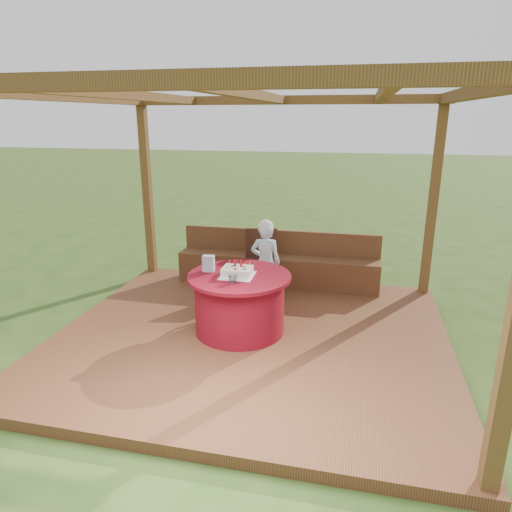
{
  "coord_description": "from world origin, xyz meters",
  "views": [
    {
      "loc": [
        1.13,
        -4.72,
        2.57
      ],
      "look_at": [
        0.0,
        0.25,
        1.0
      ],
      "focal_mm": 32.0,
      "sensor_mm": 36.0,
      "label": 1
    }
  ],
  "objects_px": {
    "bench": "(278,267)",
    "table": "(240,303)",
    "drinking_glass": "(233,279)",
    "chair": "(261,257)",
    "elderly_woman": "(265,260)",
    "gift_bag": "(209,263)",
    "birthday_cake": "(237,271)"
  },
  "relations": [
    {
      "from": "chair",
      "to": "elderly_woman",
      "type": "bearing_deg",
      "value": -68.89
    },
    {
      "from": "chair",
      "to": "drinking_glass",
      "type": "relative_size",
      "value": 8.94
    },
    {
      "from": "chair",
      "to": "elderly_woman",
      "type": "xyz_separation_m",
      "value": [
        0.14,
        -0.35,
        0.08
      ]
    },
    {
      "from": "bench",
      "to": "table",
      "type": "bearing_deg",
      "value": -95.15
    },
    {
      "from": "gift_bag",
      "to": "table",
      "type": "bearing_deg",
      "value": -10.32
    },
    {
      "from": "chair",
      "to": "birthday_cake",
      "type": "relative_size",
      "value": 2.38
    },
    {
      "from": "table",
      "to": "birthday_cake",
      "type": "distance_m",
      "value": 0.4
    },
    {
      "from": "table",
      "to": "drinking_glass",
      "type": "distance_m",
      "value": 0.48
    },
    {
      "from": "birthday_cake",
      "to": "drinking_glass",
      "type": "bearing_deg",
      "value": -87.0
    },
    {
      "from": "drinking_glass",
      "to": "gift_bag",
      "type": "bearing_deg",
      "value": 140.41
    },
    {
      "from": "bench",
      "to": "drinking_glass",
      "type": "distance_m",
      "value": 2.01
    },
    {
      "from": "table",
      "to": "elderly_woman",
      "type": "height_order",
      "value": "elderly_woman"
    },
    {
      "from": "table",
      "to": "gift_bag",
      "type": "height_order",
      "value": "gift_bag"
    },
    {
      "from": "birthday_cake",
      "to": "gift_bag",
      "type": "bearing_deg",
      "value": 167.7
    },
    {
      "from": "chair",
      "to": "drinking_glass",
      "type": "xyz_separation_m",
      "value": [
        0.03,
        -1.6,
        0.24
      ]
    },
    {
      "from": "bench",
      "to": "elderly_woman",
      "type": "xyz_separation_m",
      "value": [
        -0.04,
        -0.69,
        0.32
      ]
    },
    {
      "from": "elderly_woman",
      "to": "drinking_glass",
      "type": "xyz_separation_m",
      "value": [
        -0.11,
        -1.25,
        0.17
      ]
    },
    {
      "from": "elderly_woman",
      "to": "drinking_glass",
      "type": "distance_m",
      "value": 1.26
    },
    {
      "from": "elderly_woman",
      "to": "drinking_glass",
      "type": "bearing_deg",
      "value": -94.89
    },
    {
      "from": "table",
      "to": "drinking_glass",
      "type": "height_order",
      "value": "drinking_glass"
    },
    {
      "from": "drinking_glass",
      "to": "birthday_cake",
      "type": "bearing_deg",
      "value": 93.0
    },
    {
      "from": "table",
      "to": "drinking_glass",
      "type": "relative_size",
      "value": 11.79
    },
    {
      "from": "gift_bag",
      "to": "elderly_woman",
      "type": "bearing_deg",
      "value": 58.72
    },
    {
      "from": "birthday_cake",
      "to": "gift_bag",
      "type": "distance_m",
      "value": 0.38
    },
    {
      "from": "drinking_glass",
      "to": "elderly_woman",
      "type": "bearing_deg",
      "value": 85.11
    },
    {
      "from": "bench",
      "to": "gift_bag",
      "type": "xyz_separation_m",
      "value": [
        -0.53,
        -1.63,
        0.53
      ]
    },
    {
      "from": "birthday_cake",
      "to": "drinking_glass",
      "type": "relative_size",
      "value": 3.76
    },
    {
      "from": "bench",
      "to": "table",
      "type": "distance_m",
      "value": 1.68
    },
    {
      "from": "gift_bag",
      "to": "drinking_glass",
      "type": "xyz_separation_m",
      "value": [
        0.38,
        -0.32,
        -0.05
      ]
    },
    {
      "from": "elderly_woman",
      "to": "drinking_glass",
      "type": "height_order",
      "value": "elderly_woman"
    },
    {
      "from": "bench",
      "to": "elderly_woman",
      "type": "distance_m",
      "value": 0.77
    },
    {
      "from": "birthday_cake",
      "to": "table",
      "type": "bearing_deg",
      "value": 69.6
    }
  ]
}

